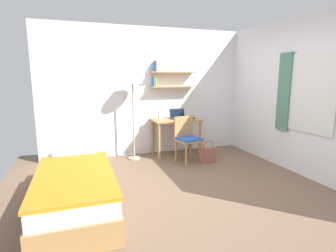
# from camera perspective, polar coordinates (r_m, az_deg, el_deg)

# --- Properties ---
(ground_plane) EXTENTS (5.28, 5.28, 0.00)m
(ground_plane) POSITION_cam_1_polar(r_m,az_deg,el_deg) (3.99, 4.16, -13.27)
(ground_plane) COLOR brown
(wall_back) EXTENTS (4.40, 0.27, 2.60)m
(wall_back) POSITION_cam_1_polar(r_m,az_deg,el_deg) (5.58, -3.79, 7.35)
(wall_back) COLOR white
(wall_back) RESTS_ON ground_plane
(wall_right) EXTENTS (0.10, 4.40, 2.60)m
(wall_right) POSITION_cam_1_polar(r_m,az_deg,el_deg) (4.84, 27.14, 5.74)
(wall_right) COLOR white
(wall_right) RESTS_ON ground_plane
(bed) EXTENTS (0.89, 2.05, 0.54)m
(bed) POSITION_cam_1_polar(r_m,az_deg,el_deg) (3.60, -19.19, -12.44)
(bed) COLOR #B2844C
(bed) RESTS_ON ground_plane
(desk) EXTENTS (0.97, 0.57, 0.75)m
(desk) POSITION_cam_1_polar(r_m,az_deg,el_deg) (5.49, 1.69, -0.03)
(desk) COLOR #B2844C
(desk) RESTS_ON ground_plane
(desk_chair) EXTENTS (0.52, 0.49, 0.87)m
(desk_chair) POSITION_cam_1_polar(r_m,az_deg,el_deg) (5.07, 4.12, -2.34)
(desk_chair) COLOR #B2844C
(desk_chair) RESTS_ON ground_plane
(standing_lamp) EXTENTS (0.39, 0.39, 1.71)m
(standing_lamp) POSITION_cam_1_polar(r_m,az_deg,el_deg) (5.15, -7.61, 9.24)
(standing_lamp) COLOR #B2A893
(standing_lamp) RESTS_ON ground_plane
(laptop) EXTENTS (0.33, 0.21, 0.20)m
(laptop) POSITION_cam_1_polar(r_m,az_deg,el_deg) (5.52, 2.10, 2.13)
(laptop) COLOR #2D2D33
(laptop) RESTS_ON desk
(water_bottle) EXTENTS (0.07, 0.07, 0.20)m
(water_bottle) POSITION_cam_1_polar(r_m,az_deg,el_deg) (5.33, -1.82, 2.34)
(water_bottle) COLOR silver
(water_bottle) RESTS_ON desk
(book_stack) EXTENTS (0.18, 0.23, 0.05)m
(book_stack) POSITION_cam_1_polar(r_m,az_deg,el_deg) (5.57, 4.65, 1.85)
(book_stack) COLOR #333338
(book_stack) RESTS_ON desk
(handbag) EXTENTS (0.29, 0.11, 0.44)m
(handbag) POSITION_cam_1_polar(r_m,az_deg,el_deg) (5.14, 8.66, -6.05)
(handbag) COLOR #99564C
(handbag) RESTS_ON ground_plane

